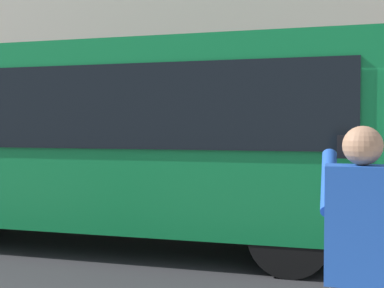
% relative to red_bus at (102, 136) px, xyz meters
% --- Properties ---
extents(ground_plane, '(60.00, 60.00, 0.00)m').
position_rel_red_bus_xyz_m(ground_plane, '(-3.70, -0.00, -1.68)').
color(ground_plane, '#2B2B2D').
extents(red_bus, '(9.05, 2.54, 3.08)m').
position_rel_red_bus_xyz_m(red_bus, '(0.00, 0.00, 0.00)').
color(red_bus, '#0F7238').
rests_on(red_bus, ground_plane).
extents(pedestrian_photographer, '(0.53, 0.52, 1.70)m').
position_rel_red_bus_xyz_m(pedestrian_photographer, '(-3.70, 4.38, -0.54)').
color(pedestrian_photographer, '#4C4238').
rests_on(pedestrian_photographer, sidewalk_curb).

